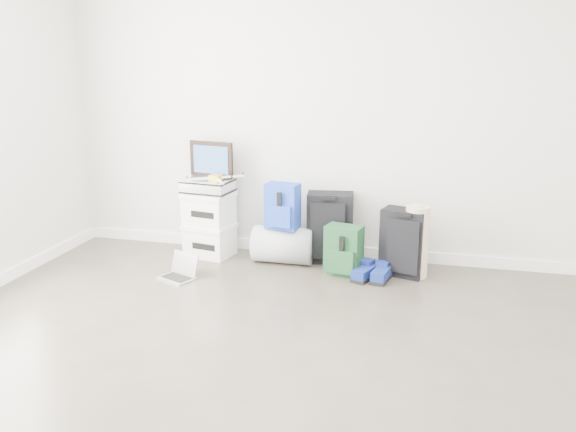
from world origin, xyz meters
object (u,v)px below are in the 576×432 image
(boxes_stack, at_px, (209,224))
(laptop, at_px, (180,272))
(briefcase, at_px, (208,186))
(large_suitcase, at_px, (330,228))
(carry_on, at_px, (404,243))
(duffel_bag, at_px, (283,245))

(boxes_stack, height_order, laptop, boxes_stack)
(briefcase, height_order, large_suitcase, briefcase)
(large_suitcase, relative_size, carry_on, 1.10)
(large_suitcase, bearing_deg, boxes_stack, 177.20)
(briefcase, bearing_deg, boxes_stack, 110.79)
(briefcase, height_order, duffel_bag, briefcase)
(carry_on, height_order, laptop, carry_on)
(large_suitcase, bearing_deg, carry_on, -24.73)
(large_suitcase, bearing_deg, briefcase, 177.20)
(carry_on, relative_size, laptop, 1.65)
(briefcase, bearing_deg, laptop, -86.24)
(carry_on, bearing_deg, boxes_stack, -166.95)
(boxes_stack, xyz_separation_m, large_suitcase, (1.08, 0.10, 0.01))
(boxes_stack, xyz_separation_m, briefcase, (0.00, -0.00, 0.35))
(duffel_bag, height_order, large_suitcase, large_suitcase)
(boxes_stack, height_order, briefcase, briefcase)
(carry_on, bearing_deg, briefcase, -166.95)
(duffel_bag, bearing_deg, carry_on, -3.56)
(briefcase, xyz_separation_m, duffel_bag, (0.69, -0.03, -0.48))
(large_suitcase, xyz_separation_m, laptop, (-1.11, -0.70, -0.26))
(boxes_stack, distance_m, briefcase, 0.35)
(large_suitcase, bearing_deg, laptop, -155.69)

